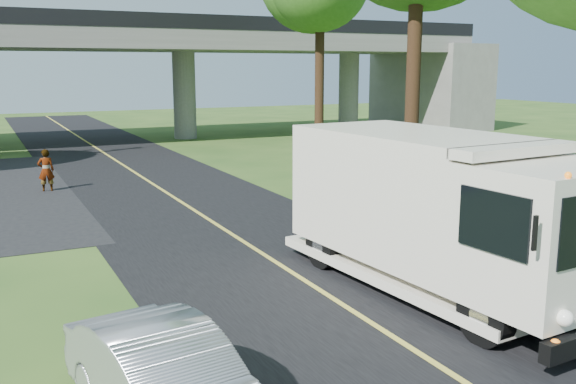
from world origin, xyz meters
TOP-DOWN VIEW (x-y plane):
  - ground at (0.00, 0.00)m, footprint 120.00×120.00m
  - road at (0.00, 10.00)m, footprint 7.00×90.00m
  - lane_line at (0.00, 10.00)m, footprint 0.12×90.00m
  - overpass at (0.00, 32.00)m, footprint 54.00×10.00m
  - step_van at (2.16, 2.62)m, footprint 3.34×7.73m
  - silver_sedan at (-4.15, 0.00)m, footprint 2.01×4.13m
  - pedestrian at (-3.80, 17.26)m, footprint 0.58×0.40m

SIDE VIEW (x-z plane):
  - ground at x=0.00m, z-range 0.00..0.00m
  - road at x=0.00m, z-range 0.00..0.02m
  - lane_line at x=0.00m, z-range 0.03..0.03m
  - silver_sedan at x=-4.15m, z-range 0.00..1.30m
  - pedestrian at x=-3.80m, z-range 0.00..1.56m
  - step_van at x=2.16m, z-range 0.14..3.30m
  - overpass at x=0.00m, z-range 0.91..8.21m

